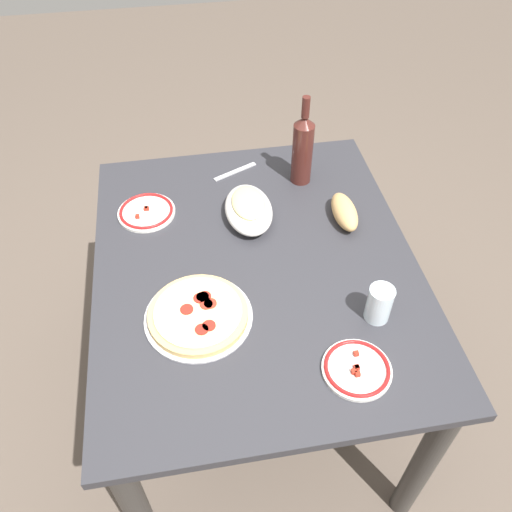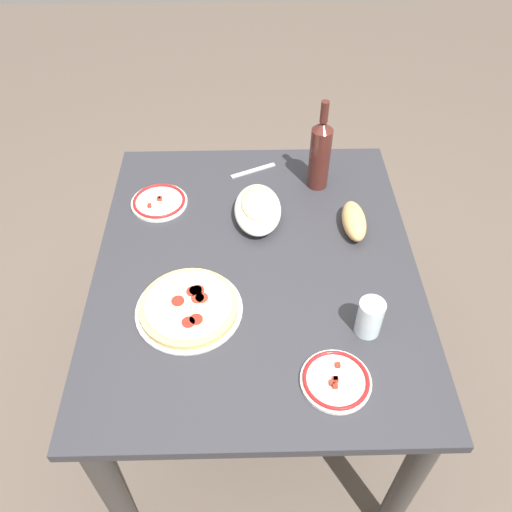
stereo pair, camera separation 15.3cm
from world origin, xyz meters
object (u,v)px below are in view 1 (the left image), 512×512
wine_bottle (303,148)px  water_glass (379,304)px  dining_table (256,291)px  baked_pasta_dish (249,208)px  side_plate_near (146,212)px  pepperoni_pizza (198,314)px  bread_loaf (344,212)px  side_plate_far (357,369)px

wine_bottle → water_glass: size_ratio=2.91×
dining_table → baked_pasta_dish: 0.26m
water_glass → side_plate_near: water_glass is taller
baked_pasta_dish → side_plate_near: 0.34m
pepperoni_pizza → side_plate_near: pepperoni_pizza is taller
water_glass → wine_bottle: bearing=6.5°
bread_loaf → side_plate_near: bearing=77.9°
side_plate_far → bread_loaf: (0.54, -0.12, 0.02)m
pepperoni_pizza → side_plate_far: 0.44m
baked_pasta_dish → pepperoni_pizza: bearing=152.2°
dining_table → pepperoni_pizza: pepperoni_pizza is taller
wine_bottle → water_glass: bearing=-173.5°
water_glass → side_plate_far: (-0.15, 0.10, -0.05)m
water_glass → side_plate_far: bearing=146.3°
side_plate_far → pepperoni_pizza: bearing=58.4°
dining_table → baked_pasta_dish: bearing=-2.8°
pepperoni_pizza → water_glass: bearing=-99.1°
side_plate_near → side_plate_far: 0.84m
pepperoni_pizza → side_plate_near: size_ratio=1.58×
wine_bottle → bread_loaf: (-0.22, -0.09, -0.10)m
pepperoni_pizza → baked_pasta_dish: size_ratio=1.23×
bread_loaf → water_glass: bearing=176.9°
pepperoni_pizza → water_glass: water_glass is taller
baked_pasta_dish → wine_bottle: wine_bottle is taller
dining_table → bread_loaf: size_ratio=6.62×
wine_bottle → baked_pasta_dish: bearing=128.3°
pepperoni_pizza → wine_bottle: bearing=-37.0°
wine_bottle → side_plate_near: bearing=99.6°
dining_table → pepperoni_pizza: 0.29m
baked_pasta_dish → bread_loaf: bearing=-101.1°
pepperoni_pizza → side_plate_near: bearing=16.0°
pepperoni_pizza → dining_table: bearing=-47.2°
side_plate_far → bread_loaf: bread_loaf is taller
dining_table → water_glass: bearing=-130.8°
side_plate_far → water_glass: bearing=-33.7°
water_glass → side_plate_near: (0.52, 0.60, -0.05)m
wine_bottle → side_plate_near: 0.56m
side_plate_near → side_plate_far: (-0.68, -0.50, 0.00)m
side_plate_far → bread_loaf: size_ratio=1.01×
dining_table → bread_loaf: 0.38m
pepperoni_pizza → baked_pasta_dish: baked_pasta_dish is taller
wine_bottle → side_plate_near: (-0.09, 0.53, -0.12)m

